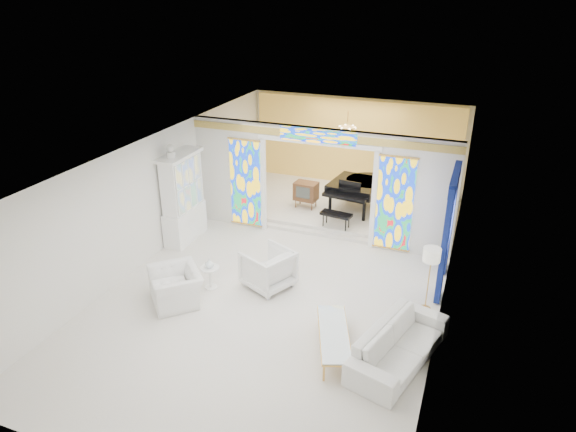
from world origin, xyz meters
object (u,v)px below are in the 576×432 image
at_px(china_cabinet, 183,199).
at_px(sofa, 399,344).
at_px(armchair_left, 176,286).
at_px(coffee_table, 334,334).
at_px(grand_piano, 361,186).
at_px(tv_console, 306,191).
at_px(armchair_right, 268,269).

distance_m(china_cabinet, sofa, 6.85).
relative_size(armchair_left, coffee_table, 0.62).
xyz_separation_m(grand_piano, tv_console, (-1.54, -0.46, -0.20)).
relative_size(armchair_left, sofa, 0.47).
height_order(china_cabinet, sofa, china_cabinet).
bearing_deg(sofa, armchair_right, 81.41).
height_order(china_cabinet, grand_piano, china_cabinet).
bearing_deg(sofa, grand_piano, 36.12).
bearing_deg(grand_piano, tv_console, -155.90).
distance_m(coffee_table, grand_piano, 6.37).
distance_m(armchair_left, tv_console, 5.56).
height_order(sofa, coffee_table, sofa).
height_order(grand_piano, tv_console, grand_piano).
xyz_separation_m(armchair_right, tv_console, (-0.57, 4.18, 0.23)).
bearing_deg(grand_piano, armchair_left, -106.16).
height_order(china_cabinet, armchair_right, china_cabinet).
bearing_deg(coffee_table, tv_console, 113.95).
bearing_deg(armchair_right, armchair_left, -26.32).
distance_m(grand_piano, tv_console, 1.62).
bearing_deg(sofa, armchair_left, 103.80).
distance_m(china_cabinet, tv_console, 3.72).
distance_m(china_cabinet, armchair_left, 3.10).
height_order(armchair_left, coffee_table, armchair_left).
xyz_separation_m(armchair_right, sofa, (3.19, -1.47, -0.10)).
distance_m(armchair_left, coffee_table, 3.62).
relative_size(china_cabinet, armchair_left, 2.39).
bearing_deg(armchair_right, tv_console, -147.23).
height_order(coffee_table, grand_piano, grand_piano).
bearing_deg(coffee_table, grand_piano, 99.38).
xyz_separation_m(armchair_left, grand_piano, (2.57, 5.92, 0.51)).
bearing_deg(coffee_table, china_cabinet, 148.97).
distance_m(china_cabinet, armchair_right, 3.36).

